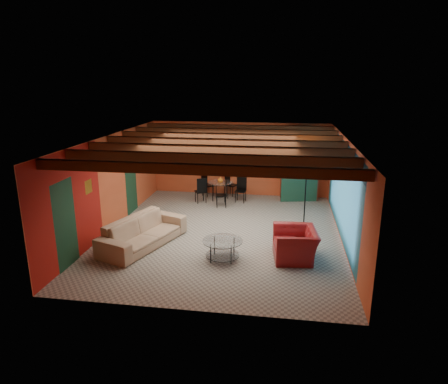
% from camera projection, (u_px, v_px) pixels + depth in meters
% --- Properties ---
extents(room, '(6.52, 8.01, 2.71)m').
position_uv_depth(room, '(224.00, 150.00, 10.85)').
color(room, gray).
rests_on(room, ground).
extents(sofa, '(1.81, 2.77, 0.75)m').
position_uv_depth(sofa, '(143.00, 232.00, 10.44)').
color(sofa, '#9E8066').
rests_on(sofa, ground).
extents(armchair, '(1.12, 1.25, 0.75)m').
position_uv_depth(armchair, '(295.00, 244.00, 9.68)').
color(armchair, maroon).
rests_on(armchair, ground).
extents(coffee_table, '(0.98, 0.98, 0.50)m').
position_uv_depth(coffee_table, '(223.00, 250.00, 9.67)').
color(coffee_table, silver).
rests_on(coffee_table, ground).
extents(dining_table, '(1.96, 1.96, 0.92)m').
position_uv_depth(dining_table, '(220.00, 188.00, 14.30)').
color(dining_table, silver).
rests_on(dining_table, ground).
extents(armoire, '(1.35, 0.85, 2.19)m').
position_uv_depth(armoire, '(300.00, 169.00, 14.28)').
color(armoire, maroon).
rests_on(armoire, ground).
extents(floor_lamp, '(0.54, 0.54, 2.14)m').
position_uv_depth(floor_lamp, '(305.00, 193.00, 11.48)').
color(floor_lamp, black).
rests_on(floor_lamp, ground).
extents(ceiling_fan, '(1.50, 1.50, 0.44)m').
position_uv_depth(ceiling_fan, '(223.00, 151.00, 10.74)').
color(ceiling_fan, '#472614').
rests_on(ceiling_fan, ceiling).
extents(painting, '(1.05, 0.03, 0.65)m').
position_uv_depth(painting, '(215.00, 151.00, 14.83)').
color(painting, black).
rests_on(painting, wall_back).
extents(potted_plant, '(0.53, 0.50, 0.47)m').
position_uv_depth(potted_plant, '(302.00, 132.00, 13.92)').
color(potted_plant, '#26661E').
rests_on(potted_plant, armoire).
extents(vase, '(0.23, 0.23, 0.20)m').
position_uv_depth(vase, '(220.00, 173.00, 14.15)').
color(vase, orange).
rests_on(vase, dining_table).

